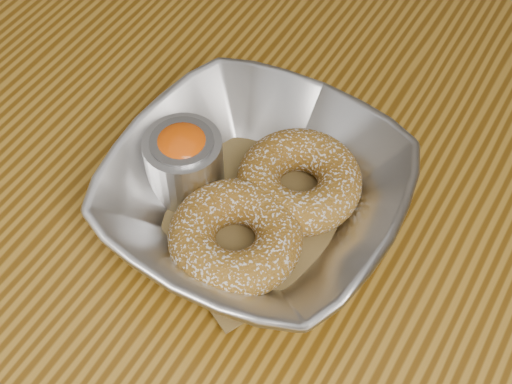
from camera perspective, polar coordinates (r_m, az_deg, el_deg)
The scene contains 6 objects.
table at distance 0.65m, azimuth -10.52°, elevation -4.32°, with size 1.20×0.80×0.75m.
serving_bowl at distance 0.51m, azimuth 0.00°, elevation -0.28°, with size 0.21×0.21×0.05m, color #B9BBC0.
parchment at distance 0.53m, azimuth 0.00°, elevation -1.35°, with size 0.14×0.14×0.00m, color brown.
donut_back at distance 0.52m, azimuth 3.48°, elevation 0.90°, with size 0.09×0.09×0.03m, color brown.
donut_front at distance 0.49m, azimuth -1.65°, elevation -3.62°, with size 0.09×0.09×0.03m, color brown.
ramekin at distance 0.52m, azimuth -5.78°, elevation 2.54°, with size 0.06×0.06×0.06m.
Camera 1 is at (0.27, -0.23, 1.19)m, focal length 50.00 mm.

